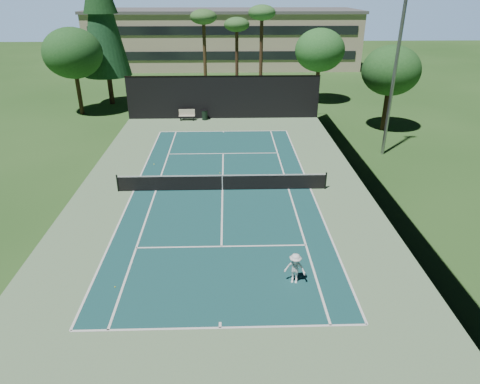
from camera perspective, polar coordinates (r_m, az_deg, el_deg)
The scene contains 22 objects.
ground at distance 26.51m, azimuth -2.35°, elevation 0.25°, with size 160.00×160.00×0.00m, color #274F1D.
apron_slab at distance 26.51m, azimuth -2.35°, elevation 0.26°, with size 18.00×32.00×0.01m, color #678A60.
court_surface at distance 26.50m, azimuth -2.35°, elevation 0.28°, with size 10.97×23.77×0.01m, color #17484A.
court_lines at distance 26.50m, azimuth -2.35°, elevation 0.29°, with size 11.07×23.87×0.01m.
tennis_net at distance 26.27m, azimuth -2.37°, elevation 1.35°, with size 12.90×0.10×1.10m.
fence at distance 25.77m, azimuth -2.43°, elevation 4.35°, with size 18.04×32.05×4.03m.
player at distance 18.37m, azimuth 7.34°, elevation -10.08°, with size 0.91×0.53×1.42m, color white.
tennis_ball_a at distance 19.08m, azimuth -16.32°, elevation -12.05°, with size 0.06×0.06×0.06m, color #CAD630.
tennis_ball_b at distance 28.59m, azimuth -9.75°, elevation 1.93°, with size 0.07×0.07×0.07m, color #C0D730.
tennis_ball_c at distance 28.90m, azimuth -2.69°, elevation 2.55°, with size 0.07×0.07×0.07m, color yellow.
tennis_ball_d at distance 30.92m, azimuth -11.39°, elevation 3.66°, with size 0.07×0.07×0.07m, color #D3E634.
park_bench at distance 41.07m, azimuth -7.10°, elevation 10.22°, with size 1.50×0.45×1.02m.
trash_bin at distance 41.01m, azimuth -4.73°, elevation 10.21°, with size 0.56×0.56×0.95m.
pine_tree at distance 47.61m, azimuth -18.18°, elevation 22.37°, with size 4.80×4.80×15.00m.
palm_a at distance 48.10m, azimuth -4.88°, elevation 21.83°, with size 2.80×2.80×9.32m.
palm_b at distance 50.11m, azimuth -0.44°, elevation 21.11°, with size 2.80×2.80×8.42m.
palm_c at distance 47.16m, azimuth 2.93°, elevation 22.31°, with size 2.80×2.80×9.77m.
decid_tree_a at distance 47.31m, azimuth 10.58°, elevation 18.07°, with size 5.12×5.12×7.62m.
decid_tree_b at distance 38.94m, azimuth 19.49°, elevation 15.00°, with size 4.80×4.80×7.14m.
decid_tree_c at distance 44.69m, azimuth -21.41°, elevation 16.83°, with size 5.44×5.44×8.09m.
campus_building at distance 70.28m, azimuth -2.12°, elevation 19.84°, with size 40.50×12.50×8.30m.
light_pole at distance 32.49m, azimuth 20.05°, elevation 15.52°, with size 0.90×0.25×12.22m.
Camera 1 is at (0.38, -23.93, 11.39)m, focal length 32.00 mm.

